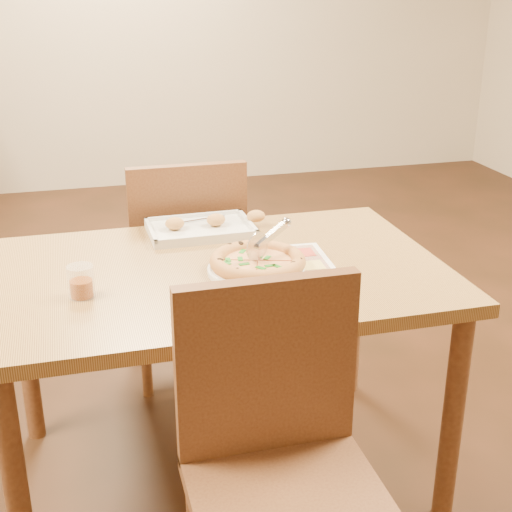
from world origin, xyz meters
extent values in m
plane|color=#32190D|center=(0.00, 0.00, 0.00)|extent=(7.00, 7.00, 0.00)
cube|color=#A47E41|center=(0.00, 0.00, 0.70)|extent=(1.30, 0.85, 0.04)
cylinder|color=brown|center=(-0.59, -0.36, 0.34)|extent=(0.06, 0.06, 0.68)
cylinder|color=brown|center=(-0.59, 0.36, 0.34)|extent=(0.06, 0.06, 0.68)
cylinder|color=brown|center=(0.59, -0.36, 0.34)|extent=(0.06, 0.06, 0.68)
cylinder|color=brown|center=(0.59, 0.36, 0.34)|extent=(0.06, 0.06, 0.68)
cube|color=brown|center=(0.00, -0.70, 0.45)|extent=(0.42, 0.42, 0.04)
cube|color=brown|center=(0.00, -0.51, 0.68)|extent=(0.42, 0.04, 0.45)
cube|color=brown|center=(0.00, 0.70, 0.45)|extent=(0.42, 0.42, 0.04)
cube|color=brown|center=(0.00, 0.51, 0.68)|extent=(0.42, 0.04, 0.45)
cylinder|color=white|center=(0.10, -0.06, 0.73)|extent=(0.31, 0.31, 0.01)
cylinder|color=#D48548|center=(0.10, -0.05, 0.74)|extent=(0.26, 0.26, 0.01)
cylinder|color=#E2C37A|center=(0.10, -0.05, 0.75)|extent=(0.23, 0.23, 0.01)
torus|color=#D48548|center=(0.10, -0.05, 0.75)|extent=(0.28, 0.28, 0.04)
cylinder|color=silver|center=(0.10, -0.05, 0.79)|extent=(0.08, 0.04, 0.08)
cube|color=silver|center=(0.15, -0.02, 0.82)|extent=(0.12, 0.08, 0.06)
cube|color=silver|center=(0.01, 0.31, 0.73)|extent=(0.34, 0.24, 0.02)
cube|color=silver|center=(0.01, 0.31, 0.74)|extent=(0.17, 0.05, 0.00)
ellipsoid|color=#D0894A|center=(-0.08, 0.31, 0.76)|extent=(0.06, 0.05, 0.04)
ellipsoid|color=#D0894A|center=(0.06, 0.31, 0.76)|extent=(0.06, 0.05, 0.04)
ellipsoid|color=#D0894A|center=(0.19, 0.31, 0.76)|extent=(0.06, 0.05, 0.04)
cylinder|color=#7F3409|center=(-0.39, -0.10, 0.74)|extent=(0.06, 0.06, 0.05)
cylinder|color=white|center=(-0.39, -0.10, 0.76)|extent=(0.07, 0.07, 0.09)
cube|color=white|center=(0.20, -0.06, 0.72)|extent=(0.28, 0.38, 0.00)
camera|label=1|loc=(-0.39, -1.86, 1.51)|focal=50.00mm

